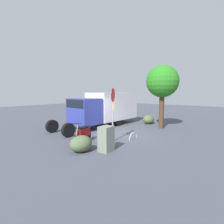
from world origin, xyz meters
TOP-DOWN VIEW (x-y plane):
  - ground_plane at (0.00, 0.00)m, footprint 60.00×60.00m
  - box_truck_near at (-1.84, -2.64)m, footprint 8.19×2.63m
  - motorcycle at (2.86, -0.32)m, footprint 1.76×0.77m
  - stop_sign at (1.71, 0.90)m, footprint 0.71×0.33m
  - street_tree at (-3.58, 1.62)m, footprint 2.46×2.46m
  - utility_cabinet at (3.22, 1.65)m, footprint 0.70×0.57m
  - bike_rack_hoop at (0.51, 1.54)m, footprint 0.85×0.09m
  - shrub_near_sign at (-4.81, -0.03)m, footprint 1.16×0.95m
  - shrub_mid_verge at (3.99, 0.73)m, footprint 1.14×0.93m

SIDE VIEW (x-z plane):
  - ground_plane at x=0.00m, z-range 0.00..0.00m
  - bike_rack_hoop at x=0.51m, z-range -0.43..0.43m
  - shrub_mid_verge at x=3.99m, z-range 0.00..0.78m
  - shrub_near_sign at x=-4.81m, z-range 0.00..0.79m
  - motorcycle at x=2.86m, z-range -0.08..1.12m
  - utility_cabinet at x=3.22m, z-range 0.00..1.22m
  - box_truck_near at x=-1.84m, z-range 0.18..2.95m
  - stop_sign at x=1.71m, z-range 0.51..3.55m
  - street_tree at x=-3.58m, z-range 1.15..6.02m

